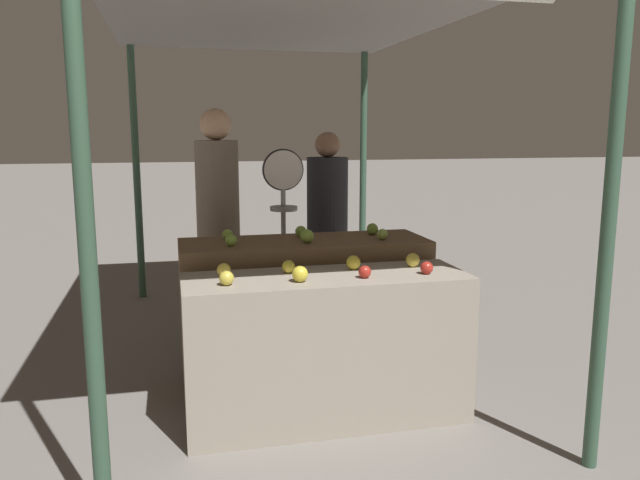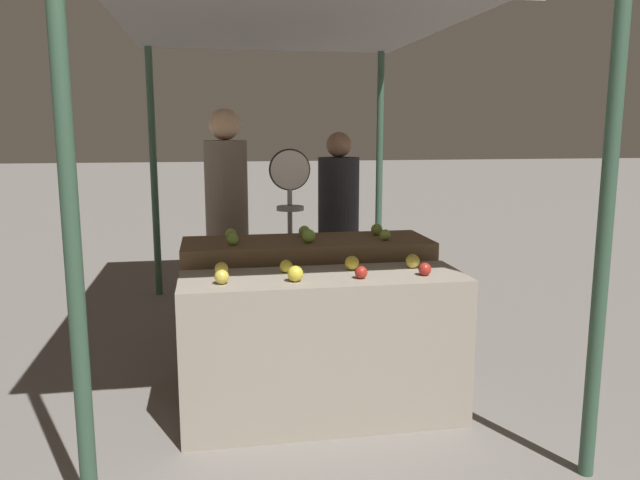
% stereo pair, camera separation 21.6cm
% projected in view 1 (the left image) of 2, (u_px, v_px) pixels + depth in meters
% --- Properties ---
extents(ground_plane, '(60.00, 60.00, 0.00)m').
position_uv_depth(ground_plane, '(326.00, 417.00, 3.66)').
color(ground_plane, slate).
extents(market_canopy, '(2.51, 4.05, 2.49)m').
position_uv_depth(market_canopy, '(290.00, 30.00, 4.25)').
color(market_canopy, '#33513D').
rests_on(market_canopy, ground_plane).
extents(display_counter_front, '(1.61, 0.55, 0.85)m').
position_uv_depth(display_counter_front, '(326.00, 348.00, 3.58)').
color(display_counter_front, gray).
rests_on(display_counter_front, ground_plane).
extents(display_counter_back, '(1.61, 0.55, 0.95)m').
position_uv_depth(display_counter_back, '(305.00, 310.00, 4.15)').
color(display_counter_back, brown).
rests_on(display_counter_back, ground_plane).
extents(apple_front_0, '(0.08, 0.08, 0.08)m').
position_uv_depth(apple_front_0, '(227.00, 278.00, 3.28)').
color(apple_front_0, gold).
rests_on(apple_front_0, display_counter_front).
extents(apple_front_1, '(0.09, 0.09, 0.09)m').
position_uv_depth(apple_front_1, '(300.00, 274.00, 3.35)').
color(apple_front_1, gold).
rests_on(apple_front_1, display_counter_front).
extents(apple_front_2, '(0.07, 0.07, 0.07)m').
position_uv_depth(apple_front_2, '(365.00, 272.00, 3.44)').
color(apple_front_2, '#AD281E').
rests_on(apple_front_2, display_counter_front).
extents(apple_front_3, '(0.07, 0.07, 0.07)m').
position_uv_depth(apple_front_3, '(427.00, 268.00, 3.54)').
color(apple_front_3, '#AD281E').
rests_on(apple_front_3, display_counter_front).
extents(apple_front_4, '(0.08, 0.08, 0.08)m').
position_uv_depth(apple_front_4, '(224.00, 270.00, 3.47)').
color(apple_front_4, yellow).
rests_on(apple_front_4, display_counter_front).
extents(apple_front_5, '(0.07, 0.07, 0.07)m').
position_uv_depth(apple_front_5, '(288.00, 267.00, 3.56)').
color(apple_front_5, gold).
rests_on(apple_front_5, display_counter_front).
extents(apple_front_6, '(0.08, 0.08, 0.08)m').
position_uv_depth(apple_front_6, '(353.00, 263.00, 3.65)').
color(apple_front_6, gold).
rests_on(apple_front_6, display_counter_front).
extents(apple_front_7, '(0.08, 0.08, 0.08)m').
position_uv_depth(apple_front_7, '(413.00, 260.00, 3.72)').
color(apple_front_7, gold).
rests_on(apple_front_7, display_counter_front).
extents(apple_back_0, '(0.07, 0.07, 0.07)m').
position_uv_depth(apple_back_0, '(231.00, 240.00, 3.84)').
color(apple_back_0, '#7AA338').
rests_on(apple_back_0, display_counter_back).
extents(apple_back_1, '(0.09, 0.09, 0.09)m').
position_uv_depth(apple_back_1, '(307.00, 236.00, 3.95)').
color(apple_back_1, '#84AD3D').
rests_on(apple_back_1, display_counter_back).
extents(apple_back_2, '(0.07, 0.07, 0.07)m').
position_uv_depth(apple_back_2, '(382.00, 234.00, 4.08)').
color(apple_back_2, '#8EB247').
rests_on(apple_back_2, display_counter_back).
extents(apple_back_3, '(0.07, 0.07, 0.07)m').
position_uv_depth(apple_back_3, '(228.00, 235.00, 4.04)').
color(apple_back_3, '#84AD3D').
rests_on(apple_back_3, display_counter_back).
extents(apple_back_4, '(0.08, 0.08, 0.08)m').
position_uv_depth(apple_back_4, '(301.00, 231.00, 4.17)').
color(apple_back_4, '#7AA338').
rests_on(apple_back_4, display_counter_back).
extents(apple_back_5, '(0.08, 0.08, 0.08)m').
position_uv_depth(apple_back_5, '(372.00, 229.00, 4.27)').
color(apple_back_5, '#7AA338').
rests_on(apple_back_5, display_counter_back).
extents(produce_scale, '(0.30, 0.20, 1.53)m').
position_uv_depth(produce_scale, '(283.00, 205.00, 4.54)').
color(produce_scale, '#99999E').
rests_on(produce_scale, ground_plane).
extents(person_vendor_at_scale, '(0.43, 0.43, 1.82)m').
position_uv_depth(person_vendor_at_scale, '(218.00, 208.00, 4.79)').
color(person_vendor_at_scale, '#2D2D38').
rests_on(person_vendor_at_scale, ground_plane).
extents(person_customer_left, '(0.48, 0.48, 1.64)m').
position_uv_depth(person_customer_left, '(327.00, 213.00, 5.43)').
color(person_customer_left, '#2D2D38').
rests_on(person_customer_left, ground_plane).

